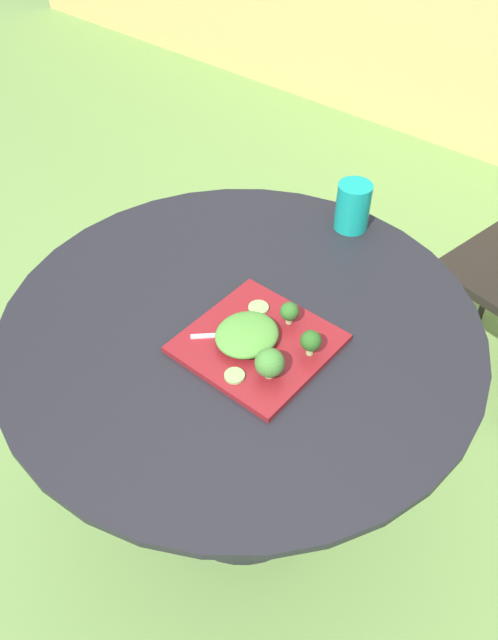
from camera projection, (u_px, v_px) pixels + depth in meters
The scene contains 11 objects.
ground_plane at pixel (243, 494), 1.88m from camera, with size 12.00×12.00×0.00m, color #70994C.
patio_table at pixel (241, 384), 1.52m from camera, with size 1.07×1.07×0.74m.
salad_plate at pixel (258, 343), 1.31m from camera, with size 0.29×0.29×0.01m, color maroon.
drinking_glass at pixel (353, 209), 1.58m from camera, with size 0.09×0.09×0.13m.
fork at pixel (236, 335), 1.31m from camera, with size 0.12×0.12×0.00m.
lettuce_mound at pixel (247, 334), 1.29m from camera, with size 0.13×0.14×0.04m, color #519338.
broccoli_floret_0 at pixel (289, 312), 1.32m from camera, with size 0.04×0.04×0.05m.
broccoli_floret_1 at pixel (311, 341), 1.25m from camera, with size 0.04×0.04×0.06m.
broccoli_floret_2 at pixel (270, 363), 1.21m from camera, with size 0.06×0.06×0.07m.
cucumber_slice_0 at pixel (235, 376), 1.23m from camera, with size 0.04×0.04×0.01m, color #8EB766.
cucumber_slice_1 at pixel (258, 308), 1.37m from camera, with size 0.05×0.05×0.01m, color #8EB766.
Camera 1 is at (0.64, -0.73, 1.70)m, focal length 34.86 mm.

